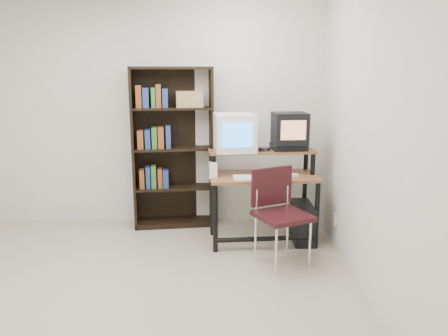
{
  "coord_description": "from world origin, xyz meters",
  "views": [
    {
      "loc": [
        0.83,
        -3.14,
        1.79
      ],
      "look_at": [
        0.84,
        1.1,
        0.85
      ],
      "focal_mm": 35.0,
      "sensor_mm": 36.0,
      "label": 1
    }
  ],
  "objects_px": {
    "computer_desk": "(263,180)",
    "pc_tower": "(302,222)",
    "crt_monitor": "(235,133)",
    "crt_tv": "(290,128)",
    "bookshelf": "(172,146)",
    "school_chair": "(278,206)"
  },
  "relations": [
    {
      "from": "computer_desk",
      "to": "crt_monitor",
      "type": "height_order",
      "value": "crt_monitor"
    },
    {
      "from": "crt_monitor",
      "to": "crt_tv",
      "type": "bearing_deg",
      "value": -5.45
    },
    {
      "from": "school_chair",
      "to": "bookshelf",
      "type": "bearing_deg",
      "value": 110.21
    },
    {
      "from": "crt_monitor",
      "to": "pc_tower",
      "type": "bearing_deg",
      "value": -14.98
    },
    {
      "from": "computer_desk",
      "to": "crt_tv",
      "type": "distance_m",
      "value": 0.61
    },
    {
      "from": "school_chair",
      "to": "pc_tower",
      "type": "bearing_deg",
      "value": 32.78
    },
    {
      "from": "computer_desk",
      "to": "pc_tower",
      "type": "distance_m",
      "value": 0.64
    },
    {
      "from": "crt_monitor",
      "to": "pc_tower",
      "type": "height_order",
      "value": "crt_monitor"
    },
    {
      "from": "school_chair",
      "to": "computer_desk",
      "type": "bearing_deg",
      "value": 75.14
    },
    {
      "from": "computer_desk",
      "to": "bookshelf",
      "type": "height_order",
      "value": "bookshelf"
    },
    {
      "from": "computer_desk",
      "to": "pc_tower",
      "type": "relative_size",
      "value": 2.59
    },
    {
      "from": "crt_tv",
      "to": "bookshelf",
      "type": "relative_size",
      "value": 0.2
    },
    {
      "from": "computer_desk",
      "to": "pc_tower",
      "type": "xyz_separation_m",
      "value": [
        0.43,
        -0.01,
        -0.47
      ]
    },
    {
      "from": "computer_desk",
      "to": "crt_tv",
      "type": "bearing_deg",
      "value": 15.52
    },
    {
      "from": "computer_desk",
      "to": "bookshelf",
      "type": "distance_m",
      "value": 1.17
    },
    {
      "from": "computer_desk",
      "to": "crt_monitor",
      "type": "distance_m",
      "value": 0.58
    },
    {
      "from": "pc_tower",
      "to": "crt_monitor",
      "type": "bearing_deg",
      "value": 170.73
    },
    {
      "from": "computer_desk",
      "to": "school_chair",
      "type": "relative_size",
      "value": 1.29
    },
    {
      "from": "crt_monitor",
      "to": "crt_tv",
      "type": "distance_m",
      "value": 0.58
    },
    {
      "from": "computer_desk",
      "to": "bookshelf",
      "type": "bearing_deg",
      "value": 146.97
    },
    {
      "from": "crt_monitor",
      "to": "bookshelf",
      "type": "bearing_deg",
      "value": 141.87
    },
    {
      "from": "crt_monitor",
      "to": "crt_tv",
      "type": "xyz_separation_m",
      "value": [
        0.58,
        0.01,
        0.05
      ]
    }
  ]
}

